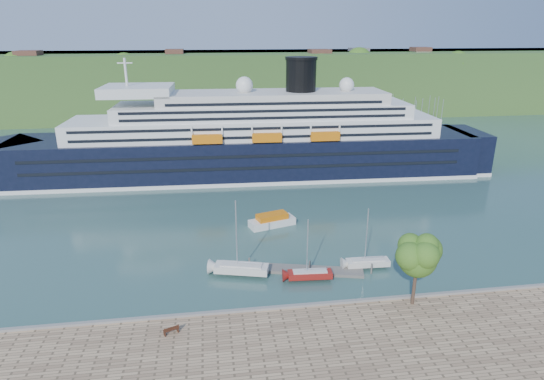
{
  "coord_description": "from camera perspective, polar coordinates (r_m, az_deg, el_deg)",
  "views": [
    {
      "loc": [
        -9.08,
        -46.02,
        32.38
      ],
      "look_at": [
        1.84,
        30.0,
        5.28
      ],
      "focal_mm": 30.0,
      "sensor_mm": 36.0,
      "label": 1
    }
  ],
  "objects": [
    {
      "name": "promenade_tree",
      "position": [
        56.89,
        17.68,
        -9.2
      ],
      "size": [
        6.05,
        6.05,
        10.01
      ],
      "primitive_type": null,
      "color": "#2B5716",
      "rests_on": "promenade"
    },
    {
      "name": "sailboat_white_near",
      "position": [
        62.23,
        -3.95,
        -6.39
      ],
      "size": [
        8.55,
        4.35,
        10.64
      ],
      "primitive_type": null,
      "rotation": [
        0.0,
        0.0,
        -0.26
      ],
      "color": "silver",
      "rests_on": "ground"
    },
    {
      "name": "sailboat_red",
      "position": [
        61.63,
        4.87,
        -7.73
      ],
      "size": [
        6.78,
        2.27,
        8.63
      ],
      "primitive_type": null,
      "rotation": [
        0.0,
        0.0,
        -0.06
      ],
      "color": "maroon",
      "rests_on": "ground"
    },
    {
      "name": "park_bench",
      "position": [
        52.97,
        -12.57,
        -16.67
      ],
      "size": [
        1.92,
        1.33,
        1.14
      ],
      "primitive_type": null,
      "rotation": [
        0.0,
        0.0,
        0.38
      ],
      "color": "#472314",
      "rests_on": "promenade"
    },
    {
      "name": "tender_launch",
      "position": [
        79.38,
        0.01,
        -3.75
      ],
      "size": [
        8.6,
        5.05,
        2.25
      ],
      "primitive_type": null,
      "rotation": [
        0.0,
        0.0,
        0.3
      ],
      "color": "orange",
      "rests_on": "ground"
    },
    {
      "name": "quay_coping",
      "position": [
        56.19,
        2.6,
        -14.35
      ],
      "size": [
        220.0,
        0.5,
        0.3
      ],
      "primitive_type": "cube",
      "color": "slate",
      "rests_on": "promenade"
    },
    {
      "name": "cruise_ship",
      "position": [
        104.27,
        -3.4,
        8.96
      ],
      "size": [
        120.58,
        21.66,
        26.96
      ],
      "primitive_type": null,
      "rotation": [
        0.0,
        0.0,
        -0.03
      ],
      "color": "black",
      "rests_on": "ground"
    },
    {
      "name": "sailboat_white_far",
      "position": [
        65.8,
        12.13,
        -6.2
      ],
      "size": [
        6.88,
        2.16,
        8.8
      ],
      "primitive_type": null,
      "rotation": [
        0.0,
        0.0,
        -0.04
      ],
      "color": "silver",
      "rests_on": "ground"
    },
    {
      "name": "floating_pontoon",
      "position": [
        65.63,
        2.82,
        -9.94
      ],
      "size": [
        19.39,
        7.03,
        0.43
      ],
      "primitive_type": null,
      "rotation": [
        0.0,
        0.0,
        -0.25
      ],
      "color": "slate",
      "rests_on": "ground"
    },
    {
      "name": "ground",
      "position": [
        57.0,
        2.55,
        -15.2
      ],
      "size": [
        400.0,
        400.0,
        0.0
      ],
      "primitive_type": "plane",
      "color": "#2E524C",
      "rests_on": "ground"
    },
    {
      "name": "far_hillside",
      "position": [
        192.32,
        -5.57,
        13.26
      ],
      "size": [
        400.0,
        50.0,
        24.0
      ],
      "primitive_type": "cube",
      "color": "#2A5020",
      "rests_on": "ground"
    }
  ]
}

